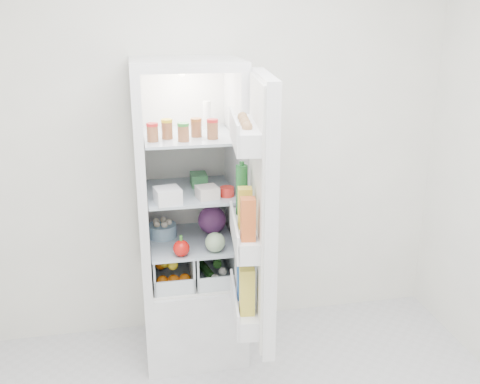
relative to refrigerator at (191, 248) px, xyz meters
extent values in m
cube|color=white|center=(0.20, 0.25, 0.63)|extent=(3.00, 0.02, 2.60)
cube|color=silver|center=(0.00, -0.04, -0.42)|extent=(0.60, 0.60, 0.50)
cube|color=silver|center=(0.00, -0.04, 1.11)|extent=(0.60, 0.60, 0.05)
cube|color=silver|center=(0.00, 0.24, 0.46)|extent=(0.60, 0.05, 1.25)
cube|color=silver|center=(-0.28, -0.04, 0.46)|extent=(0.05, 0.60, 1.25)
cube|color=silver|center=(0.27, -0.04, 0.46)|extent=(0.05, 0.60, 1.25)
cube|color=white|center=(0.00, 0.21, 0.46)|extent=(0.50, 0.01, 1.25)
sphere|color=white|center=(0.00, 0.17, 1.04)|extent=(0.05, 0.05, 0.05)
cube|color=#A8B7C5|center=(0.00, -0.06, 0.07)|extent=(0.49, 0.53, 0.01)
cube|color=#A8B7C5|center=(0.00, -0.06, 0.38)|extent=(0.49, 0.53, 0.02)
cube|color=#A8B7C5|center=(0.00, -0.06, 0.71)|extent=(0.49, 0.53, 0.02)
cylinder|color=#B21919|center=(-0.20, -0.20, 0.76)|extent=(0.06, 0.06, 0.08)
cylinder|color=gold|center=(-0.12, -0.15, 0.76)|extent=(0.06, 0.06, 0.08)
cylinder|color=#267226|center=(-0.04, -0.23, 0.76)|extent=(0.06, 0.06, 0.08)
cylinder|color=brown|center=(0.04, -0.13, 0.76)|extent=(0.06, 0.06, 0.08)
cylinder|color=#B21919|center=(0.12, -0.20, 0.76)|extent=(0.06, 0.06, 0.08)
cylinder|color=white|center=(0.13, 0.07, 0.80)|extent=(0.05, 0.05, 0.16)
cube|color=white|center=(-0.14, -0.26, 0.43)|extent=(0.15, 0.15, 0.08)
cube|color=silver|center=(0.08, -0.21, 0.43)|extent=(0.13, 0.13, 0.07)
cylinder|color=red|center=(0.19, -0.20, 0.42)|extent=(0.11, 0.11, 0.05)
cube|color=#3E894D|center=(0.06, 0.02, 0.43)|extent=(0.09, 0.13, 0.07)
sphere|color=#5D205B|center=(0.14, 0.02, 0.17)|extent=(0.17, 0.17, 0.17)
sphere|color=red|center=(-0.08, -0.28, 0.13)|extent=(0.09, 0.09, 0.09)
cylinder|color=#95BFDF|center=(-0.17, 0.02, 0.12)|extent=(0.21, 0.21, 0.08)
sphere|color=#96B588|center=(0.12, -0.26, 0.14)|extent=(0.11, 0.11, 0.11)
sphere|color=orange|center=(-0.19, -0.18, -0.12)|extent=(0.07, 0.07, 0.07)
sphere|color=orange|center=(-0.12, -0.18, -0.12)|extent=(0.07, 0.07, 0.07)
sphere|color=orange|center=(-0.06, -0.18, -0.12)|extent=(0.07, 0.07, 0.07)
sphere|color=orange|center=(-0.19, -0.06, -0.06)|extent=(0.07, 0.07, 0.07)
sphere|color=orange|center=(-0.12, -0.06, -0.06)|extent=(0.07, 0.07, 0.07)
sphere|color=yellow|center=(-0.16, -0.12, -0.03)|extent=(0.06, 0.06, 0.06)
sphere|color=yellow|center=(-0.09, -0.01, -0.03)|extent=(0.06, 0.06, 0.06)
sphere|color=yellow|center=(-0.12, -0.16, -0.03)|extent=(0.06, 0.06, 0.06)
cylinder|color=#234A18|center=(0.08, -0.06, -0.13)|extent=(0.09, 0.21, 0.05)
cylinder|color=#234A18|center=(0.16, -0.01, -0.08)|extent=(0.08, 0.21, 0.05)
sphere|color=white|center=(0.12, -0.18, -0.13)|extent=(0.05, 0.05, 0.05)
sphere|color=white|center=(0.17, -0.16, -0.10)|extent=(0.05, 0.05, 0.05)
cube|color=silver|center=(0.30, -0.64, 0.46)|extent=(0.13, 0.60, 1.30)
cube|color=white|center=(0.26, -0.63, 0.46)|extent=(0.07, 0.56, 1.26)
cube|color=white|center=(0.21, -0.63, 0.83)|extent=(0.17, 0.51, 0.10)
cube|color=white|center=(0.21, -0.63, 0.33)|extent=(0.17, 0.51, 0.10)
cube|color=white|center=(0.21, -0.63, -0.07)|extent=(0.17, 0.51, 0.10)
sphere|color=#936942|center=(0.19, -0.75, 0.89)|extent=(0.05, 0.05, 0.05)
sphere|color=#936942|center=(0.20, -0.67, 0.89)|extent=(0.05, 0.05, 0.05)
sphere|color=#936942|center=(0.21, -0.59, 0.89)|extent=(0.05, 0.05, 0.05)
sphere|color=#936942|center=(0.22, -0.51, 0.89)|extent=(0.05, 0.05, 0.05)
cylinder|color=#1B6128|center=(0.22, -0.48, 0.51)|extent=(0.06, 0.06, 0.26)
cube|color=yellow|center=(0.20, -0.66, 0.48)|extent=(0.07, 0.07, 0.20)
cube|color=#DF5E27|center=(0.19, -0.81, 0.48)|extent=(0.07, 0.07, 0.20)
cube|color=white|center=(0.22, -0.48, 0.10)|extent=(0.08, 0.08, 0.24)
cube|color=blue|center=(0.21, -0.63, 0.10)|extent=(0.08, 0.08, 0.24)
cube|color=yellow|center=(0.19, -0.78, 0.10)|extent=(0.08, 0.08, 0.24)
camera|label=1|loc=(-0.29, -3.00, 1.36)|focal=40.00mm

